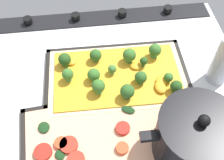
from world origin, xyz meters
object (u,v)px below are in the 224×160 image
at_px(broccoli_pizza, 118,75).
at_px(baking_tray_back, 98,136).
at_px(veggie_pizza_back, 96,136).
at_px(cooking_pot, 194,138).
at_px(baking_tray_front, 117,79).

relative_size(broccoli_pizza, baking_tray_back, 0.99).
xyz_separation_m(veggie_pizza_back, cooking_pot, (-0.21, 0.06, 0.06)).
relative_size(baking_tray_back, cooking_pot, 1.56).
height_order(veggie_pizza_back, cooking_pot, cooking_pot).
bearing_deg(veggie_pizza_back, baking_tray_back, -144.26).
bearing_deg(veggie_pizza_back, broccoli_pizza, -114.09).
height_order(baking_tray_front, broccoli_pizza, broccoli_pizza).
relative_size(baking_tray_front, broccoli_pizza, 1.07).
bearing_deg(veggie_pizza_back, cooking_pot, 165.08).
xyz_separation_m(baking_tray_front, broccoli_pizza, (-0.00, 0.00, 0.02)).
xyz_separation_m(broccoli_pizza, cooking_pot, (-0.13, 0.22, 0.05)).
bearing_deg(veggie_pizza_back, baking_tray_front, -113.28).
xyz_separation_m(baking_tray_back, veggie_pizza_back, (0.00, 0.00, 0.01)).
relative_size(baking_tray_front, veggie_pizza_back, 1.14).
relative_size(veggie_pizza_back, cooking_pot, 1.46).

